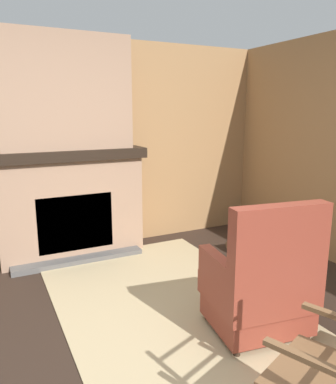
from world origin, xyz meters
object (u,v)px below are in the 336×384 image
Objects in this scene: armchair at (261,287)px; storage_case at (103,142)px; firewood_stack at (247,244)px; oil_lamp_vase at (31,141)px; decorative_plate_on_mantel at (65,136)px.

storage_case reaches higher than armchair.
firewood_stack is 2.65m from oil_lamp_vase.
firewood_stack is 2.40m from decorative_plate_on_mantel.
armchair is 2.75× the size of firewood_stack.
decorative_plate_on_mantel reaches higher than armchair.
armchair reaches higher than firewood_stack.
oil_lamp_vase is 0.97× the size of decorative_plate_on_mantel.
oil_lamp_vase is at bearing 37.77° from armchair.
storage_case is at bearing 89.99° from oil_lamp_vase.
firewood_stack is (-1.36, 0.95, -0.27)m from armchair.
oil_lamp_vase is 1.31× the size of storage_case.
storage_case is at bearing -120.53° from firewood_stack.
armchair is 2.70m from oil_lamp_vase.
storage_case is at bearing 87.22° from decorative_plate_on_mantel.
armchair is at bearing 29.42° from oil_lamp_vase.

